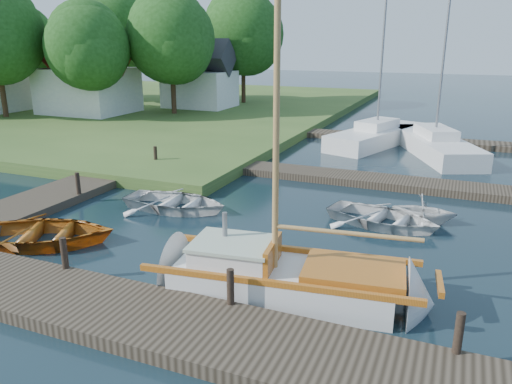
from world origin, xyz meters
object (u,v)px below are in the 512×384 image
at_px(mooring_post_4, 78,183).
at_px(mooring_post_5, 156,155).
at_px(dinghy, 38,230).
at_px(tender_d, 424,207).
at_px(tree_4, 114,31).
at_px(tree_7, 243,33).
at_px(marina_boat_1, 377,135).
at_px(mooring_post_1, 64,253).
at_px(tree_3, 171,38).
at_px(house_a, 87,79).
at_px(tender_c, 383,214).
at_px(mooring_post_3, 459,333).
at_px(mooring_post_2, 230,287).
at_px(marina_boat_2, 435,143).
at_px(tree_2, 88,46).
at_px(house_c, 200,80).
at_px(sailboat, 290,282).
at_px(tender_a, 175,199).
at_px(tree_5, 24,43).

xyz_separation_m(mooring_post_4, mooring_post_5, (0.00, 5.00, 0.00)).
distance_m(dinghy, tender_d, 11.85).
bearing_deg(tree_4, tree_7, 21.80).
distance_m(mooring_post_5, marina_boat_1, 12.69).
bearing_deg(mooring_post_1, tree_3, 115.51).
bearing_deg(tree_7, house_a, -128.53).
relative_size(mooring_post_1, tree_7, 0.09).
xyz_separation_m(mooring_post_5, tree_4, (-15.00, 17.05, 5.67)).
distance_m(tender_c, tree_3, 24.59).
xyz_separation_m(dinghy, tender_d, (10.13, 6.14, 0.08)).
height_order(mooring_post_1, tender_c, mooring_post_1).
xyz_separation_m(dinghy, tree_3, (-8.68, 21.63, 5.36)).
xyz_separation_m(marina_boat_1, tree_7, (-13.24, 11.40, 5.64)).
distance_m(mooring_post_3, dinghy, 11.41).
height_order(tender_c, marina_boat_1, marina_boat_1).
bearing_deg(mooring_post_2, mooring_post_1, 180.00).
relative_size(marina_boat_2, tree_2, 1.41).
bearing_deg(house_c, mooring_post_1, -67.83).
relative_size(sailboat, tree_2, 1.26).
relative_size(house_a, tree_3, 0.72).
bearing_deg(tree_3, mooring_post_1, -64.49).
xyz_separation_m(mooring_post_1, tender_d, (7.81, 7.57, -0.17)).
bearing_deg(marina_boat_1, house_a, 105.33).
height_order(house_a, tree_7, tree_7).
bearing_deg(tender_d, tender_a, 104.61).
xyz_separation_m(tree_2, tree_3, (4.00, 4.00, 0.56)).
bearing_deg(tree_3, tree_4, 153.43).
relative_size(house_c, tree_7, 0.56).
height_order(house_a, tree_3, tree_3).
bearing_deg(tender_d, mooring_post_1, 134.79).
distance_m(house_a, tree_2, 3.61).
bearing_deg(marina_boat_1, tree_3, 96.39).
bearing_deg(mooring_post_4, dinghy, -64.86).
xyz_separation_m(house_a, tree_7, (8.00, 10.05, 3.24)).
bearing_deg(tender_a, dinghy, 152.30).
xyz_separation_m(mooring_post_2, tender_d, (3.31, 7.57, -0.17)).
height_order(mooring_post_1, tree_3, tree_3).
bearing_deg(tender_c, tree_5, 75.32).
bearing_deg(mooring_post_4, tree_5, 138.92).
bearing_deg(tree_4, mooring_post_1, -54.92).
distance_m(mooring_post_4, sailboat, 10.06).
distance_m(marina_boat_1, marina_boat_2, 3.42).
distance_m(mooring_post_4, tree_3, 20.02).
bearing_deg(tree_3, mooring_post_4, -68.81).
bearing_deg(tree_5, tender_d, -26.67).
bearing_deg(tree_3, marina_boat_1, -12.57).
distance_m(mooring_post_4, tree_4, 27.26).
bearing_deg(house_a, tree_4, 108.28).
xyz_separation_m(mooring_post_3, marina_boat_1, (-4.76, 19.65, -0.13)).
bearing_deg(mooring_post_4, tree_3, 111.19).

